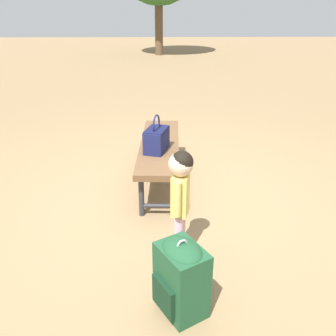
% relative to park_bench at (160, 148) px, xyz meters
% --- Properties ---
extents(ground_plane, '(40.00, 40.00, 0.00)m').
position_rel_park_bench_xyz_m(ground_plane, '(0.46, 0.12, -0.39)').
color(ground_plane, '#8C704C').
rests_on(ground_plane, ground).
extents(park_bench, '(1.61, 0.46, 0.45)m').
position_rel_park_bench_xyz_m(park_bench, '(0.00, 0.00, 0.00)').
color(park_bench, brown).
rests_on(park_bench, ground).
extents(handbag, '(0.36, 0.26, 0.37)m').
position_rel_park_bench_xyz_m(handbag, '(0.22, -0.03, 0.18)').
color(handbag, '#191E4C').
rests_on(handbag, park_bench).
extents(child_standing, '(0.23, 0.18, 0.86)m').
position_rel_park_bench_xyz_m(child_standing, '(1.28, 0.15, 0.18)').
color(child_standing, '#E5B2C6').
rests_on(child_standing, ground).
extents(backpack_large, '(0.39, 0.36, 0.53)m').
position_rel_park_bench_xyz_m(backpack_large, '(1.83, 0.13, -0.13)').
color(backpack_large, '#1E4C2D').
rests_on(backpack_large, ground).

